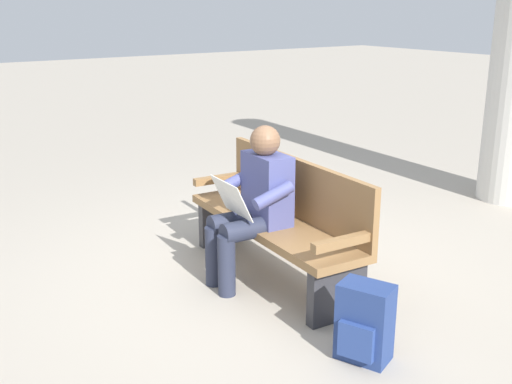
{
  "coord_description": "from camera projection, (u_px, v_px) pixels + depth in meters",
  "views": [
    {
      "loc": [
        -3.54,
        2.56,
        2.0
      ],
      "look_at": [
        -0.0,
        0.15,
        0.7
      ],
      "focal_mm": 43.47,
      "sensor_mm": 36.0,
      "label": 1
    }
  ],
  "objects": [
    {
      "name": "backpack",
      "position": [
        364.0,
        323.0,
        3.59
      ],
      "size": [
        0.36,
        0.32,
        0.47
      ],
      "rotation": [
        0.0,
        0.0,
        0.4
      ],
      "color": "navy",
      "rests_on": "ground"
    },
    {
      "name": "ground_plane",
      "position": [
        272.0,
        276.0,
        4.77
      ],
      "size": [
        40.0,
        40.0,
        0.0
      ],
      "primitive_type": "plane",
      "color": "#A89E8E"
    },
    {
      "name": "person_seated",
      "position": [
        254.0,
        202.0,
        4.5
      ],
      "size": [
        0.59,
        0.59,
        1.18
      ],
      "rotation": [
        0.0,
        0.0,
        -0.06
      ],
      "color": "#474C84",
      "rests_on": "ground"
    },
    {
      "name": "bench_near",
      "position": [
        280.0,
        218.0,
        4.67
      ],
      "size": [
        1.83,
        0.59,
        0.9
      ],
      "rotation": [
        0.0,
        0.0,
        -0.06
      ],
      "color": "olive",
      "rests_on": "ground"
    }
  ]
}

